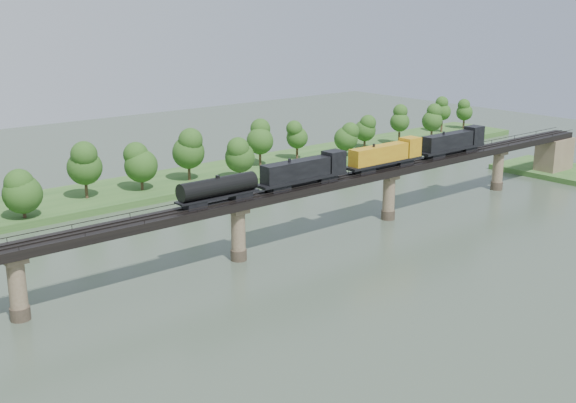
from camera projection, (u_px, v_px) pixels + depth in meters
ground at (355, 312)px, 109.55m from camera, size 400.00×400.00×0.00m
far_bank at (103, 196)px, 172.19m from camera, size 300.00×24.00×1.60m
bridge at (238, 231)px, 130.27m from camera, size 236.00×30.00×11.50m
bridge_superstructure at (238, 198)px, 128.58m from camera, size 220.00×4.90×0.75m
far_treeline at (76, 171)px, 161.66m from camera, size 289.06×17.54×13.60m
freight_train at (359, 161)px, 146.89m from camera, size 83.49×3.25×5.75m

